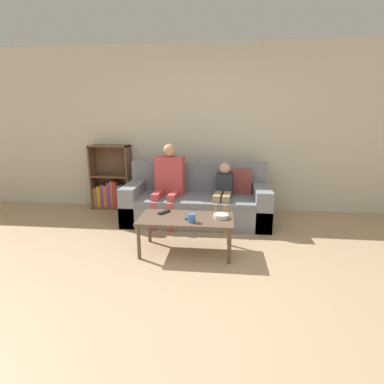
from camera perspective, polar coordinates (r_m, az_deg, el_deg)
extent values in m
plane|color=tan|center=(2.66, -2.44, -20.14)|extent=(22.00, 22.00, 0.00)
cube|color=beige|center=(4.92, 2.25, 11.73)|extent=(12.00, 0.06, 2.60)
cube|color=gray|center=(4.41, 0.86, -3.77)|extent=(2.07, 0.88, 0.29)
cube|color=slate|center=(4.27, 0.76, -1.61)|extent=(1.63, 0.70, 0.10)
cube|color=gray|center=(4.63, 1.29, 3.09)|extent=(2.07, 0.18, 0.45)
cube|color=gray|center=(4.55, -10.80, -1.76)|extent=(0.22, 0.88, 0.55)
cube|color=gray|center=(4.39, 12.97, -2.45)|extent=(0.22, 0.88, 0.55)
cube|color=#93423D|center=(4.48, 8.96, 2.00)|extent=(0.36, 0.12, 0.36)
cube|color=brown|center=(5.29, -18.29, 2.78)|extent=(0.02, 0.28, 1.06)
cube|color=brown|center=(5.07, -11.86, 2.72)|extent=(0.02, 0.28, 1.06)
cube|color=brown|center=(5.29, -14.65, 3.03)|extent=(0.65, 0.02, 1.06)
cube|color=brown|center=(5.29, -14.79, -2.75)|extent=(0.65, 0.28, 0.02)
cube|color=brown|center=(5.17, -15.16, 2.99)|extent=(0.60, 0.28, 0.02)
cube|color=brown|center=(5.10, -15.52, 8.47)|extent=(0.65, 0.28, 0.02)
cube|color=#B77542|center=(5.33, -17.72, -0.89)|extent=(0.05, 0.16, 0.32)
cube|color=gold|center=(5.30, -17.06, -0.75)|extent=(0.06, 0.17, 0.35)
cube|color=#993D84|center=(5.28, -16.47, -0.63)|extent=(0.04, 0.16, 0.38)
cube|color=#B77542|center=(5.26, -15.88, -0.68)|extent=(0.05, 0.18, 0.37)
cube|color=#993D84|center=(5.23, -15.29, -0.43)|extent=(0.05, 0.19, 0.42)
cube|color=#B77542|center=(5.21, -14.77, -0.29)|extent=(0.04, 0.19, 0.45)
cube|color=red|center=(5.19, -14.14, -0.35)|extent=(0.07, 0.22, 0.44)
cube|color=#6699A8|center=(5.17, -13.46, -0.71)|extent=(0.05, 0.18, 0.38)
cylinder|color=brown|center=(3.30, -10.10, -9.43)|extent=(0.04, 0.04, 0.38)
cylinder|color=brown|center=(3.18, 7.13, -10.25)|extent=(0.04, 0.04, 0.38)
cylinder|color=brown|center=(3.72, -8.11, -6.63)|extent=(0.04, 0.04, 0.38)
cylinder|color=brown|center=(3.61, 7.04, -7.23)|extent=(0.04, 0.04, 0.38)
cube|color=brown|center=(3.35, -1.14, -5.12)|extent=(1.05, 0.55, 0.03)
cylinder|color=#C6474C|center=(4.09, -7.29, -4.57)|extent=(0.10, 0.10, 0.39)
cylinder|color=#C6474C|center=(4.03, -4.20, -4.78)|extent=(0.10, 0.10, 0.39)
cube|color=#C6474C|center=(4.23, -6.45, -0.50)|extent=(0.13, 0.39, 0.09)
cube|color=#C6474C|center=(4.17, -3.46, -0.64)|extent=(0.13, 0.39, 0.09)
cube|color=#C6474C|center=(4.37, -4.22, 3.13)|extent=(0.43, 0.23, 0.55)
sphere|color=tan|center=(4.32, -4.30, 7.87)|extent=(0.19, 0.19, 0.19)
cylinder|color=#9E8966|center=(3.99, 4.47, -4.97)|extent=(0.10, 0.10, 0.39)
cylinder|color=#9E8966|center=(3.98, 6.27, -5.07)|extent=(0.10, 0.10, 0.39)
cube|color=#9E8966|center=(4.14, 4.94, -0.79)|extent=(0.14, 0.40, 0.09)
cube|color=#9E8966|center=(4.13, 6.67, -0.87)|extent=(0.14, 0.40, 0.09)
cube|color=#282D38|center=(4.33, 6.17, 1.43)|extent=(0.25, 0.22, 0.32)
sphere|color=#D1A889|center=(4.29, 6.25, 4.49)|extent=(0.16, 0.16, 0.16)
cylinder|color=#3D70B2|center=(3.18, -0.06, -4.99)|extent=(0.08, 0.08, 0.09)
cube|color=#47474C|center=(3.34, -0.89, -4.69)|extent=(0.06, 0.17, 0.02)
cube|color=black|center=(3.51, -5.32, -3.84)|extent=(0.13, 0.17, 0.02)
cylinder|color=beige|center=(3.33, 5.55, -4.59)|extent=(0.17, 0.17, 0.05)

